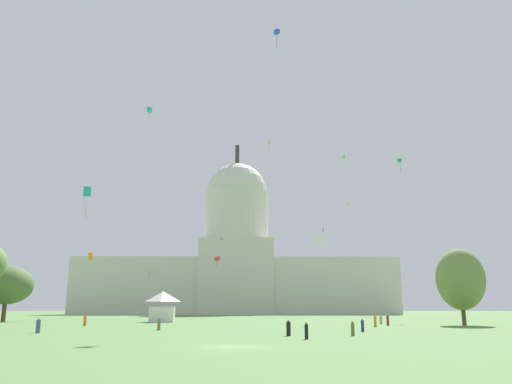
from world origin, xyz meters
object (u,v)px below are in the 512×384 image
at_px(person_maroon_mid_right, 388,320).
at_px(kite_lime_high, 344,157).
at_px(tree_west_near, 7,285).
at_px(kite_pink_low, 269,288).
at_px(kite_yellow_mid, 349,206).
at_px(kite_black_mid, 222,240).
at_px(kite_green_high, 400,161).
at_px(person_black_lawn_far_right, 306,331).
at_px(person_black_near_tree_east, 288,329).
at_px(person_orange_mid_left, 85,321).
at_px(kite_turquoise_low, 87,194).
at_px(person_tan_edge_west, 381,320).
at_px(person_olive_front_right, 353,329).
at_px(kite_cyan_high, 149,110).
at_px(tree_east_mid, 461,279).
at_px(person_orange_near_tree_west, 375,321).
at_px(person_navy_edge_east, 363,326).
at_px(kite_magenta_low, 149,274).
at_px(capitol_building, 236,263).
at_px(kite_red_low, 217,259).
at_px(event_tent, 163,307).
at_px(kite_orange_low, 91,256).
at_px(person_denim_near_tent, 38,326).
at_px(kite_violet_mid, 323,230).
at_px(person_olive_front_center, 159,324).
at_px(kite_white_low, 320,239).

xyz_separation_m(person_maroon_mid_right, kite_lime_high, (5.57, 55.64, 43.31)).
distance_m(tree_west_near, person_maroon_mid_right, 75.47).
height_order(kite_pink_low, kite_yellow_mid, kite_yellow_mid).
xyz_separation_m(kite_black_mid, kite_green_high, (45.82, -71.35, 10.36)).
relative_size(person_black_lawn_far_right, person_black_near_tree_east, 0.97).
height_order(person_orange_mid_left, kite_turquoise_low, kite_turquoise_low).
bearing_deg(kite_pink_low, person_tan_edge_west, 40.09).
distance_m(person_olive_front_right, kite_cyan_high, 89.86).
xyz_separation_m(person_black_lawn_far_right, kite_cyan_high, (-29.10, 72.08, 49.64)).
distance_m(tree_east_mid, person_orange_near_tree_west, 17.82).
bearing_deg(kite_green_high, person_navy_edge_east, -153.75).
relative_size(kite_magenta_low, kite_yellow_mid, 2.03).
distance_m(capitol_building, kite_red_low, 75.13).
bearing_deg(person_tan_edge_west, person_black_near_tree_east, 136.93).
height_order(event_tent, kite_orange_low, kite_orange_low).
relative_size(tree_west_near, person_olive_front_right, 8.78).
height_order(person_navy_edge_east, kite_orange_low, kite_orange_low).
bearing_deg(tree_east_mid, kite_cyan_high, 147.60).
bearing_deg(kite_magenta_low, kite_cyan_high, -124.53).
height_order(person_black_lawn_far_right, person_black_near_tree_east, person_black_near_tree_east).
bearing_deg(person_maroon_mid_right, kite_lime_high, -63.86).
distance_m(capitol_building, event_tent, 113.85).
height_order(kite_turquoise_low, kite_magenta_low, kite_turquoise_low).
distance_m(event_tent, kite_pink_low, 90.02).
distance_m(person_denim_near_tent, kite_orange_low, 39.74).
height_order(event_tent, person_black_near_tree_east, event_tent).
height_order(kite_black_mid, kite_green_high, kite_green_high).
bearing_deg(tree_west_near, person_olive_front_right, -42.46).
xyz_separation_m(event_tent, person_maroon_mid_right, (38.42, -20.23, -2.08)).
height_order(person_orange_near_tree_west, kite_violet_mid, kite_violet_mid).
xyz_separation_m(kite_red_low, kite_green_high, (44.93, -20.98, 21.84)).
bearing_deg(kite_black_mid, kite_lime_high, 131.79).
height_order(event_tent, kite_yellow_mid, kite_yellow_mid).
bearing_deg(event_tent, kite_pink_low, 69.07).
distance_m(person_olive_front_right, person_olive_front_center, 25.27).
height_order(person_black_near_tree_east, kite_orange_low, kite_orange_low).
xyz_separation_m(person_tan_edge_west, person_denim_near_tent, (-46.28, -30.48, 0.09)).
bearing_deg(kite_red_low, tree_west_near, -94.84).
relative_size(person_navy_edge_east, person_orange_near_tree_west, 0.85).
height_order(person_navy_edge_east, kite_white_low, kite_white_low).
bearing_deg(kite_orange_low, kite_yellow_mid, 48.01).
height_order(capitol_building, kite_violet_mid, capitol_building).
relative_size(person_black_near_tree_east, kite_magenta_low, 0.56).
distance_m(person_tan_edge_west, person_black_near_tree_east, 41.54).
bearing_deg(capitol_building, person_orange_near_tree_west, -80.83).
relative_size(person_orange_near_tree_west, kite_lime_high, 0.68).
distance_m(kite_red_low, kite_green_high, 54.18).
xyz_separation_m(person_orange_near_tree_west, kite_white_low, (-5.85, 12.70, 13.73)).
distance_m(kite_red_low, kite_violet_mid, 45.68).
bearing_deg(person_orange_mid_left, kite_pink_low, 170.68).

